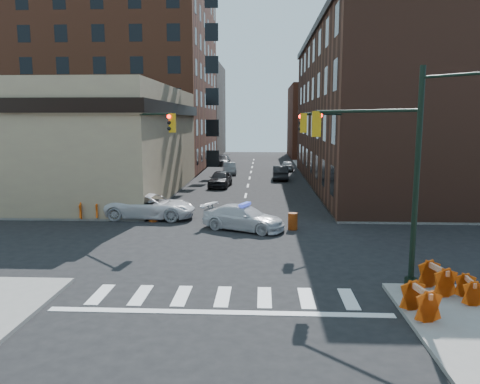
# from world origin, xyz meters

# --- Properties ---
(ground) EXTENTS (140.00, 140.00, 0.00)m
(ground) POSITION_xyz_m (0.00, 0.00, 0.00)
(ground) COLOR black
(ground) RESTS_ON ground
(sidewalk_nw) EXTENTS (34.00, 54.50, 0.15)m
(sidewalk_nw) POSITION_xyz_m (-23.00, 32.75, 0.07)
(sidewalk_nw) COLOR gray
(sidewalk_nw) RESTS_ON ground
(sidewalk_ne) EXTENTS (34.00, 54.50, 0.15)m
(sidewalk_ne) POSITION_xyz_m (23.00, 32.75, 0.07)
(sidewalk_ne) COLOR gray
(sidewalk_ne) RESTS_ON ground
(bank_building) EXTENTS (22.00, 22.00, 9.00)m
(bank_building) POSITION_xyz_m (-17.00, 16.50, 4.50)
(bank_building) COLOR #9B8A65
(bank_building) RESTS_ON ground
(apartment_block) EXTENTS (25.00, 25.00, 24.00)m
(apartment_block) POSITION_xyz_m (-18.50, 40.00, 12.00)
(apartment_block) COLOR brown
(apartment_block) RESTS_ON ground
(commercial_row_ne) EXTENTS (14.00, 34.00, 14.00)m
(commercial_row_ne) POSITION_xyz_m (13.00, 22.50, 7.00)
(commercial_row_ne) COLOR #4A291D
(commercial_row_ne) RESTS_ON ground
(filler_nw) EXTENTS (20.00, 18.00, 16.00)m
(filler_nw) POSITION_xyz_m (-16.00, 62.00, 8.00)
(filler_nw) COLOR #50443C
(filler_nw) RESTS_ON ground
(filler_ne) EXTENTS (16.00, 16.00, 12.00)m
(filler_ne) POSITION_xyz_m (14.00, 58.00, 6.00)
(filler_ne) COLOR brown
(filler_ne) RESTS_ON ground
(signal_pole_se) EXTENTS (5.40, 5.27, 8.00)m
(signal_pole_se) POSITION_xyz_m (6.04, -5.52, 4.61)
(signal_pole_se) COLOR black
(signal_pole_se) RESTS_ON sidewalk_se
(signal_pole_nw) EXTENTS (3.58, 3.67, 8.00)m
(signal_pole_nw) POSITION_xyz_m (-5.85, 5.34, 4.34)
(signal_pole_nw) COLOR black
(signal_pole_nw) RESTS_ON sidewalk_nw
(signal_pole_ne) EXTENTS (3.67, 3.58, 8.00)m
(signal_pole_ne) POSITION_xyz_m (5.84, 5.35, 4.34)
(signal_pole_ne) COLOR black
(signal_pole_ne) RESTS_ON sidewalk_ne
(tree_ne_near) EXTENTS (3.00, 3.00, 4.85)m
(tree_ne_near) POSITION_xyz_m (7.50, 26.00, 3.49)
(tree_ne_near) COLOR black
(tree_ne_near) RESTS_ON sidewalk_ne
(tree_ne_far) EXTENTS (3.00, 3.00, 4.85)m
(tree_ne_far) POSITION_xyz_m (7.50, 34.00, 3.49)
(tree_ne_far) COLOR black
(tree_ne_far) RESTS_ON sidewalk_ne
(police_car) EXTENTS (5.30, 3.78, 1.42)m
(police_car) POSITION_xyz_m (0.32, 3.66, 0.71)
(police_car) COLOR silver
(police_car) RESTS_ON ground
(pickup) EXTENTS (5.81, 2.88, 1.59)m
(pickup) POSITION_xyz_m (-5.80, 6.54, 0.79)
(pickup) COLOR silver
(pickup) RESTS_ON ground
(parked_car_wnear) EXTENTS (2.22, 4.74, 1.57)m
(parked_car_wnear) POSITION_xyz_m (-2.59, 20.98, 0.78)
(parked_car_wnear) COLOR black
(parked_car_wnear) RESTS_ON ground
(parked_car_wfar) EXTENTS (1.96, 4.25, 1.35)m
(parked_car_wfar) POSITION_xyz_m (-2.50, 31.70, 0.67)
(parked_car_wfar) COLOR gray
(parked_car_wfar) RESTS_ON ground
(parked_car_wdeep) EXTENTS (1.97, 4.83, 1.40)m
(parked_car_wdeep) POSITION_xyz_m (-4.21, 42.69, 0.70)
(parked_car_wdeep) COLOR black
(parked_car_wdeep) RESTS_ON ground
(parked_car_enear) EXTENTS (1.58, 4.52, 1.49)m
(parked_car_enear) POSITION_xyz_m (3.30, 26.81, 0.74)
(parked_car_enear) COLOR black
(parked_car_enear) RESTS_ON ground
(parked_car_efar) EXTENTS (1.67, 3.84, 1.29)m
(parked_car_efar) POSITION_xyz_m (4.52, 35.91, 0.65)
(parked_car_efar) COLOR #94979C
(parked_car_efar) RESTS_ON ground
(pedestrian_a) EXTENTS (0.65, 0.45, 1.73)m
(pedestrian_a) POSITION_xyz_m (-10.45, 7.88, 1.01)
(pedestrian_a) COLOR black
(pedestrian_a) RESTS_ON sidewalk_nw
(pedestrian_b) EXTENTS (1.06, 0.99, 1.75)m
(pedestrian_b) POSITION_xyz_m (-11.06, 8.32, 1.02)
(pedestrian_b) COLOR black
(pedestrian_b) RESTS_ON sidewalk_nw
(pedestrian_c) EXTENTS (1.21, 0.71, 1.94)m
(pedestrian_c) POSITION_xyz_m (-10.13, 7.18, 1.12)
(pedestrian_c) COLOR #1F262F
(pedestrian_c) RESTS_ON sidewalk_nw
(barrel_road) EXTENTS (0.68, 0.68, 0.98)m
(barrel_road) POSITION_xyz_m (3.18, 3.82, 0.49)
(barrel_road) COLOR #CB4B09
(barrel_road) RESTS_ON ground
(barrel_bank) EXTENTS (0.70, 0.70, 0.95)m
(barrel_bank) POSITION_xyz_m (-5.45, 5.60, 0.47)
(barrel_bank) COLOR orange
(barrel_bank) RESTS_ON ground
(barricade_se_a) EXTENTS (0.96, 1.44, 0.99)m
(barricade_se_a) POSITION_xyz_m (7.71, -6.35, 0.65)
(barricade_se_a) COLOR red
(barricade_se_a) RESTS_ON sidewalk_se
(barricade_se_b) EXTENTS (0.62, 1.12, 0.82)m
(barricade_se_b) POSITION_xyz_m (8.50, -7.19, 0.56)
(barricade_se_b) COLOR #BF3309
(barricade_se_b) RESTS_ON sidewalk_se
(barricade_se_c) EXTENTS (0.88, 1.38, 0.96)m
(barricade_se_c) POSITION_xyz_m (6.42, -8.50, 0.63)
(barricade_se_c) COLOR #CC3B09
(barricade_se_c) RESTS_ON sidewalk_se
(barricade_nw_a) EXTENTS (1.42, 0.81, 1.02)m
(barricade_nw_a) POSITION_xyz_m (-9.50, 5.70, 0.66)
(barricade_nw_a) COLOR #D8560A
(barricade_nw_a) RESTS_ON sidewalk_nw
(barricade_nw_b) EXTENTS (1.23, 0.82, 0.84)m
(barricade_nw_b) POSITION_xyz_m (-8.50, 6.22, 0.57)
(barricade_nw_b) COLOR #E1460A
(barricade_nw_b) RESTS_ON sidewalk_nw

